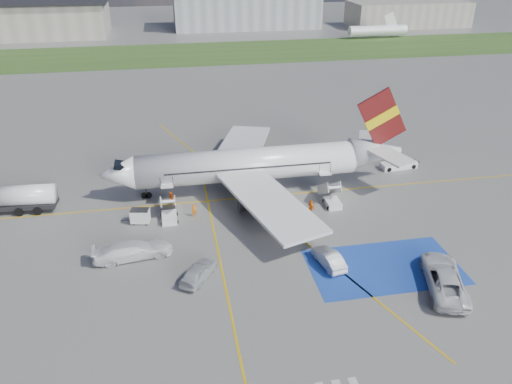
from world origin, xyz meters
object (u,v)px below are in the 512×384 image
(fuel_tanker, at_px, (14,201))
(car_silver_b, at_px, (329,258))
(van_white_a, at_px, (445,275))
(belt_loader, at_px, (399,165))
(gpu_cart, at_px, (140,217))
(airliner, at_px, (259,164))
(van_white_b, at_px, (132,248))
(car_silver_a, at_px, (198,272))

(fuel_tanker, distance_m, car_silver_b, 35.29)
(van_white_a, bearing_deg, belt_loader, -88.42)
(gpu_cart, height_order, belt_loader, gpu_cart)
(car_silver_b, xyz_separation_m, van_white_a, (8.93, -4.96, 0.48))
(belt_loader, bearing_deg, fuel_tanker, 178.94)
(fuel_tanker, relative_size, van_white_a, 1.43)
(airliner, height_order, car_silver_b, airliner)
(gpu_cart, relative_size, van_white_a, 0.33)
(airliner, xyz_separation_m, van_white_b, (-14.64, -12.19, -2.28))
(car_silver_a, xyz_separation_m, car_silver_b, (12.20, -0.03, -0.05))
(belt_loader, xyz_separation_m, car_silver_a, (-28.25, -19.49, 0.39))
(airliner, bearing_deg, car_silver_b, -78.30)
(fuel_tanker, bearing_deg, airliner, 4.86)
(car_silver_a, distance_m, van_white_b, 7.45)
(belt_loader, bearing_deg, car_silver_b, -134.47)
(airliner, height_order, gpu_cart, airliner)
(fuel_tanker, bearing_deg, belt_loader, 7.78)
(car_silver_b, xyz_separation_m, van_white_b, (-18.11, 4.55, 0.38))
(belt_loader, bearing_deg, van_white_a, -111.27)
(airliner, relative_size, gpu_cart, 17.02)
(airliner, distance_m, gpu_cart, 15.38)
(fuel_tanker, bearing_deg, van_white_b, -37.65)
(gpu_cart, distance_m, car_silver_b, 20.76)
(fuel_tanker, height_order, gpu_cart, fuel_tanker)
(gpu_cart, height_order, car_silver_a, gpu_cart)
(fuel_tanker, height_order, car_silver_a, fuel_tanker)
(car_silver_b, bearing_deg, gpu_cart, -43.11)
(car_silver_a, bearing_deg, car_silver_b, -147.50)
(car_silver_a, height_order, van_white_a, van_white_a)
(fuel_tanker, relative_size, car_silver_a, 2.03)
(gpu_cart, xyz_separation_m, car_silver_a, (5.34, -11.07, 0.04))
(belt_loader, distance_m, van_white_a, 25.51)
(airliner, xyz_separation_m, gpu_cart, (-14.07, -5.64, -2.65))
(gpu_cart, distance_m, belt_loader, 34.63)
(fuel_tanker, bearing_deg, gpu_cart, -16.57)
(airliner, relative_size, van_white_a, 5.69)
(car_silver_a, height_order, van_white_b, van_white_b)
(airliner, xyz_separation_m, car_silver_b, (3.47, -16.74, -2.66))
(fuel_tanker, distance_m, gpu_cart, 14.73)
(airliner, relative_size, fuel_tanker, 3.97)
(fuel_tanker, height_order, van_white_a, fuel_tanker)
(van_white_b, bearing_deg, car_silver_b, -111.97)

